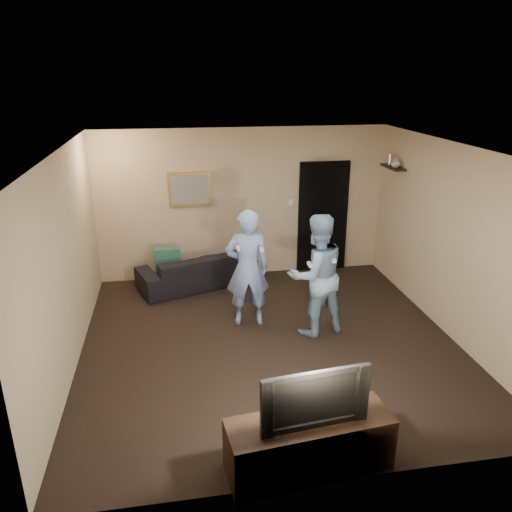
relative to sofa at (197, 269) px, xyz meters
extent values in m
plane|color=black|center=(0.85, -2.10, -0.29)|extent=(5.00, 5.00, 0.00)
cube|color=silver|center=(0.85, -2.10, 2.31)|extent=(5.00, 5.00, 0.04)
cube|color=tan|center=(0.85, 0.40, 1.01)|extent=(5.00, 0.04, 2.60)
cube|color=tan|center=(0.85, -4.60, 1.01)|extent=(5.00, 0.04, 2.60)
cube|color=tan|center=(-1.65, -2.10, 1.01)|extent=(0.04, 5.00, 2.60)
cube|color=tan|center=(3.35, -2.10, 1.01)|extent=(0.04, 5.00, 2.60)
imported|color=black|center=(0.00, 0.00, 0.00)|extent=(2.12, 1.38, 0.58)
cube|color=#1B5141|center=(-0.49, 0.00, 0.19)|extent=(0.44, 0.14, 0.44)
cube|color=olive|center=(-0.05, 0.38, 1.31)|extent=(0.72, 0.05, 0.57)
cube|color=slate|center=(-0.05, 0.35, 1.31)|extent=(0.62, 0.01, 0.47)
cube|color=black|center=(2.30, 0.37, 0.71)|extent=(0.90, 0.06, 2.00)
cube|color=silver|center=(1.70, 0.38, 1.01)|extent=(0.08, 0.02, 0.12)
cube|color=black|center=(3.24, -0.30, 1.70)|extent=(0.20, 0.60, 0.03)
imported|color=#B2B2B7|center=(3.24, -0.39, 1.80)|extent=(0.19, 0.19, 0.16)
cylinder|color=#BCBCC0|center=(3.24, -0.15, 1.81)|extent=(0.06, 0.06, 0.18)
cube|color=black|center=(0.77, -4.40, -0.04)|extent=(1.56, 0.65, 0.54)
imported|color=black|center=(0.77, -4.40, 0.52)|extent=(1.00, 0.23, 0.57)
imported|color=#7C9BD7|center=(0.64, -1.50, 0.57)|extent=(0.65, 0.44, 1.71)
cube|color=white|center=(0.48, -1.72, 0.95)|extent=(0.04, 0.14, 0.04)
cube|color=white|center=(0.80, -1.72, 0.92)|extent=(0.05, 0.09, 0.05)
imported|color=#84A7C0|center=(1.53, -1.90, 0.57)|extent=(0.96, 0.82, 1.72)
cube|color=white|center=(1.37, -2.12, 0.82)|extent=(0.04, 0.14, 0.04)
cube|color=white|center=(1.69, -2.12, 0.86)|extent=(0.05, 0.09, 0.05)
camera|label=1|loc=(-0.33, -7.95, 3.19)|focal=35.00mm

